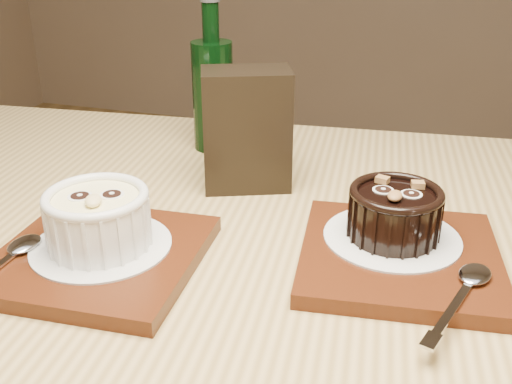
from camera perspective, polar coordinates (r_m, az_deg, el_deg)
table at (r=0.62m, az=-1.05°, el=-13.52°), size 1.27×0.92×0.75m
tray_left at (r=0.58m, az=-14.65°, el=-5.98°), size 0.19×0.19×0.01m
doily_left at (r=0.58m, az=-14.50°, el=-4.95°), size 0.13×0.13×0.00m
ramekin_white at (r=0.56m, az=-14.83°, el=-2.27°), size 0.10×0.10×0.06m
tray_right at (r=0.57m, az=13.50°, el=-6.03°), size 0.20×0.20×0.01m
doily_right at (r=0.59m, az=12.81°, el=-4.19°), size 0.13×0.13×0.00m
ramekin_dark at (r=0.57m, az=13.07°, el=-1.76°), size 0.09×0.09×0.05m
spoon_right at (r=0.52m, az=19.02°, el=-9.12°), size 0.07×0.14×0.01m
condiment_stand at (r=0.69m, az=-0.90°, el=5.94°), size 0.12×0.09×0.14m
green_bottle at (r=0.81m, az=-4.14°, el=9.51°), size 0.05×0.05×0.20m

